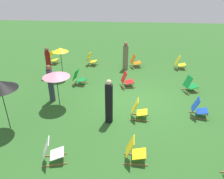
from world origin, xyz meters
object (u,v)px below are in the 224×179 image
object	(u,v)px
deckchair_0	(180,63)
person_3	(48,63)
deckchair_1	(91,60)
deckchair_6	(52,152)
deckchair_11	(127,80)
umbrella_0	(60,50)
deckchair_9	(79,78)
umbrella_2	(56,74)
deckchair_2	(199,108)
person_1	(126,57)
deckchair_10	(135,62)
person_2	(51,84)
deckchair_12	(138,110)
deckchair_3	(52,58)
deckchair_4	(190,85)
person_0	(109,103)
deckchair_5	(135,151)

from	to	relation	value
deckchair_0	person_3	distance (m)	8.01
deckchair_1	deckchair_6	xyz separation A→B (m)	(-8.55, -0.24, 0.00)
deckchair_11	person_3	distance (m)	4.63
deckchair_0	umbrella_0	bearing A→B (deg)	111.39
deckchair_9	umbrella_2	xyz separation A→B (m)	(-2.29, 0.38, 1.17)
deckchair_2	person_3	size ratio (longest dim) A/B	0.48
umbrella_0	person_1	bearing A→B (deg)	-65.60
deckchair_6	person_1	xyz separation A→B (m)	(8.01, -2.02, 0.46)
deckchair_10	person_2	size ratio (longest dim) A/B	0.48
umbrella_0	person_3	bearing A→B (deg)	83.29
deckchair_2	deckchair_11	bearing A→B (deg)	59.21
deckchair_9	deckchair_10	size ratio (longest dim) A/B	0.98
deckchair_11	deckchair_12	bearing A→B (deg)	177.60
deckchair_0	person_3	world-z (taller)	person_3
deckchair_0	deckchair_12	distance (m)	6.34
person_3	deckchair_12	bearing A→B (deg)	135.02
deckchair_2	umbrella_2	distance (m)	6.13
deckchair_12	deckchair_3	bearing A→B (deg)	46.07
deckchair_10	umbrella_2	xyz separation A→B (m)	(-5.12, 3.42, 1.17)
deckchair_0	deckchair_9	distance (m)	6.47
deckchair_9	umbrella_0	world-z (taller)	umbrella_0
deckchair_4	deckchair_9	bearing A→B (deg)	71.18
deckchair_12	person_1	size ratio (longest dim) A/B	0.47
umbrella_0	deckchair_3	bearing A→B (deg)	31.38
person_1	deckchair_2	bearing A→B (deg)	78.36
deckchair_3	deckchair_10	size ratio (longest dim) A/B	0.98
deckchair_0	person_1	world-z (taller)	person_1
deckchair_6	person_0	xyz separation A→B (m)	(2.30, -1.57, 0.51)
deckchair_4	deckchair_5	world-z (taller)	same
deckchair_3	deckchair_4	distance (m)	8.88
deckchair_5	person_0	xyz separation A→B (m)	(2.04, 1.01, 0.51)
deckchair_3	person_0	xyz separation A→B (m)	(-6.29, -4.43, 0.51)
deckchair_0	person_0	xyz separation A→B (m)	(-6.09, 3.87, 0.51)
deckchair_2	umbrella_2	bearing A→B (deg)	95.96
deckchair_0	person_0	size ratio (longest dim) A/B	0.45
umbrella_0	person_0	xyz separation A→B (m)	(-4.10, -3.09, -0.77)
deckchair_6	deckchair_11	distance (m)	5.96
deckchair_6	person_2	bearing A→B (deg)	2.10
deckchair_2	deckchair_5	world-z (taller)	same
deckchair_1	umbrella_2	world-z (taller)	umbrella_2
deckchair_9	deckchair_12	world-z (taller)	same
deckchair_2	umbrella_0	world-z (taller)	umbrella_0
deckchair_6	deckchair_10	world-z (taller)	same
deckchair_12	person_3	size ratio (longest dim) A/B	0.48
deckchair_6	deckchair_11	bearing A→B (deg)	-37.79
deckchair_4	person_2	world-z (taller)	person_2
umbrella_0	deckchair_12	bearing A→B (deg)	-131.25
deckchair_2	person_1	xyz separation A→B (m)	(5.01, 3.20, 0.46)
deckchair_4	umbrella_2	world-z (taller)	umbrella_2
deckchair_11	umbrella_0	bearing A→B (deg)	63.51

